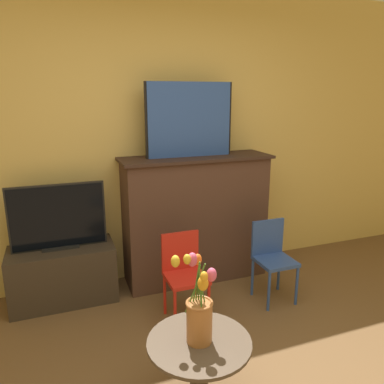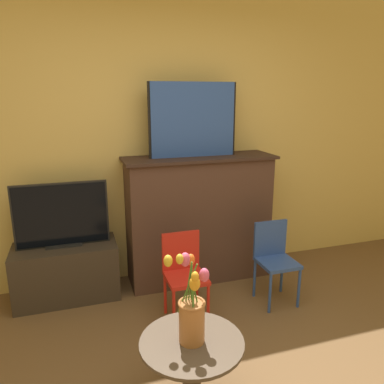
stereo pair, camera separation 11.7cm
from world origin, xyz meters
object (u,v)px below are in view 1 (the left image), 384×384
at_px(chair_blue, 272,254).
at_px(vase_tulips, 199,310).
at_px(painting, 190,120).
at_px(chair_red, 184,270).
at_px(tv_monitor, 58,218).

relative_size(chair_blue, vase_tulips, 1.41).
distance_m(painting, chair_red, 1.31).
bearing_deg(chair_red, chair_blue, 1.15).
bearing_deg(tv_monitor, chair_blue, -18.88).
height_order(painting, vase_tulips, painting).
height_order(tv_monitor, vase_tulips, tv_monitor).
height_order(painting, chair_red, painting).
bearing_deg(painting, chair_blue, -48.57).
bearing_deg(chair_red, painting, 65.88).
xyz_separation_m(painting, tv_monitor, (-1.17, -0.02, -0.77)).
bearing_deg(tv_monitor, painting, 1.12).
distance_m(chair_red, chair_blue, 0.82).
distance_m(chair_blue, vase_tulips, 1.42).
relative_size(painting, tv_monitor, 1.05).
distance_m(painting, vase_tulips, 1.85).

